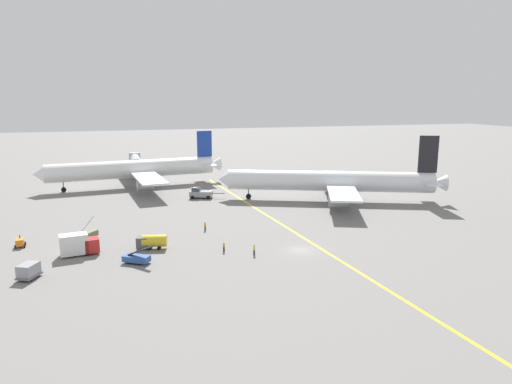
{
  "coord_description": "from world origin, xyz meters",
  "views": [
    {
      "loc": [
        -28.49,
        -67.09,
        24.68
      ],
      "look_at": [
        1.22,
        29.16,
        4.0
      ],
      "focal_mm": 32.41,
      "sensor_mm": 36.0,
      "label": 1
    }
  ],
  "objects_px": {
    "gse_fuel_bowser_stubby": "(151,241)",
    "gse_catering_truck_tall": "(79,244)",
    "ground_crew_marshaller_foreground": "(254,250)",
    "jet_bridge": "(135,160)",
    "gse_gpu_cart_small": "(20,242)",
    "pushback_tug": "(200,193)",
    "gse_stair_truck_yellow": "(85,234)",
    "ground_crew_ramp_agent_by_cones": "(224,247)",
    "airliner_at_gate_left": "(135,169)",
    "gse_belt_loader_portside": "(137,258)",
    "gse_container_dolly_flat": "(29,271)",
    "ground_crew_wing_walker_right": "(205,226)",
    "airliner_being_pushed": "(332,181)"
  },
  "relations": [
    {
      "from": "gse_fuel_bowser_stubby",
      "to": "gse_catering_truck_tall",
      "type": "relative_size",
      "value": 0.85
    },
    {
      "from": "ground_crew_marshaller_foreground",
      "to": "jet_bridge",
      "type": "xyz_separation_m",
      "value": [
        -13.71,
        92.03,
        3.23
      ]
    },
    {
      "from": "gse_gpu_cart_small",
      "to": "pushback_tug",
      "type": "bearing_deg",
      "value": 39.02
    },
    {
      "from": "gse_stair_truck_yellow",
      "to": "ground_crew_ramp_agent_by_cones",
      "type": "relative_size",
      "value": 2.93
    },
    {
      "from": "airliner_at_gate_left",
      "to": "gse_belt_loader_portside",
      "type": "xyz_separation_m",
      "value": [
        -2.89,
        -62.97,
        -4.16
      ]
    },
    {
      "from": "gse_belt_loader_portside",
      "to": "gse_container_dolly_flat",
      "type": "bearing_deg",
      "value": -172.89
    },
    {
      "from": "pushback_tug",
      "to": "gse_catering_truck_tall",
      "type": "height_order",
      "value": "gse_catering_truck_tall"
    },
    {
      "from": "gse_belt_loader_portside",
      "to": "ground_crew_ramp_agent_by_cones",
      "type": "relative_size",
      "value": 2.97
    },
    {
      "from": "airliner_at_gate_left",
      "to": "pushback_tug",
      "type": "relative_size",
      "value": 5.85
    },
    {
      "from": "gse_belt_loader_portside",
      "to": "ground_crew_wing_walker_right",
      "type": "height_order",
      "value": "gse_belt_loader_portside"
    },
    {
      "from": "airliner_being_pushed",
      "to": "ground_crew_wing_walker_right",
      "type": "bearing_deg",
      "value": -154.47
    },
    {
      "from": "gse_belt_loader_portside",
      "to": "ground_crew_marshaller_foreground",
      "type": "xyz_separation_m",
      "value": [
        18.06,
        -1.76,
        0.06
      ]
    },
    {
      "from": "airliner_being_pushed",
      "to": "airliner_at_gate_left",
      "type": "bearing_deg",
      "value": 144.06
    },
    {
      "from": "gse_fuel_bowser_stubby",
      "to": "gse_catering_truck_tall",
      "type": "distance_m",
      "value": 11.3
    },
    {
      "from": "ground_crew_marshaller_foreground",
      "to": "ground_crew_wing_walker_right",
      "type": "distance_m",
      "value": 16.72
    },
    {
      "from": "gse_container_dolly_flat",
      "to": "gse_stair_truck_yellow",
      "type": "xyz_separation_m",
      "value": [
        6.51,
        16.81,
        -0.15
      ]
    },
    {
      "from": "pushback_tug",
      "to": "ground_crew_wing_walker_right",
      "type": "distance_m",
      "value": 29.06
    },
    {
      "from": "pushback_tug",
      "to": "gse_catering_truck_tall",
      "type": "distance_m",
      "value": 44.9
    },
    {
      "from": "gse_gpu_cart_small",
      "to": "ground_crew_marshaller_foreground",
      "type": "distance_m",
      "value": 39.59
    },
    {
      "from": "gse_belt_loader_portside",
      "to": "gse_catering_truck_tall",
      "type": "distance_m",
      "value": 10.85
    },
    {
      "from": "gse_belt_loader_portside",
      "to": "jet_bridge",
      "type": "xyz_separation_m",
      "value": [
        4.36,
        90.28,
        3.29
      ]
    },
    {
      "from": "gse_stair_truck_yellow",
      "to": "jet_bridge",
      "type": "height_order",
      "value": "jet_bridge"
    },
    {
      "from": "gse_fuel_bowser_stubby",
      "to": "ground_crew_wing_walker_right",
      "type": "bearing_deg",
      "value": 37.22
    },
    {
      "from": "airliner_at_gate_left",
      "to": "jet_bridge",
      "type": "height_order",
      "value": "airliner_at_gate_left"
    },
    {
      "from": "gse_catering_truck_tall",
      "to": "gse_stair_truck_yellow",
      "type": "bearing_deg",
      "value": 86.69
    },
    {
      "from": "airliner_at_gate_left",
      "to": "ground_crew_ramp_agent_by_cones",
      "type": "bearing_deg",
      "value": -79.89
    },
    {
      "from": "airliner_at_gate_left",
      "to": "gse_belt_loader_portside",
      "type": "bearing_deg",
      "value": -92.63
    },
    {
      "from": "airliner_being_pushed",
      "to": "ground_crew_wing_walker_right",
      "type": "distance_m",
      "value": 38.16
    },
    {
      "from": "gse_belt_loader_portside",
      "to": "ground_crew_ramp_agent_by_cones",
      "type": "height_order",
      "value": "gse_belt_loader_portside"
    },
    {
      "from": "gse_gpu_cart_small",
      "to": "jet_bridge",
      "type": "distance_m",
      "value": 79.84
    },
    {
      "from": "airliner_being_pushed",
      "to": "gse_catering_truck_tall",
      "type": "bearing_deg",
      "value": -156.79
    },
    {
      "from": "pushback_tug",
      "to": "ground_crew_marshaller_foreground",
      "type": "xyz_separation_m",
      "value": [
        0.41,
        -44.73,
        -0.38
      ]
    },
    {
      "from": "gse_stair_truck_yellow",
      "to": "jet_bridge",
      "type": "bearing_deg",
      "value": 80.6
    },
    {
      "from": "gse_gpu_cart_small",
      "to": "gse_catering_truck_tall",
      "type": "height_order",
      "value": "gse_catering_truck_tall"
    },
    {
      "from": "gse_fuel_bowser_stubby",
      "to": "gse_catering_truck_tall",
      "type": "bearing_deg",
      "value": 178.34
    },
    {
      "from": "airliner_at_gate_left",
      "to": "gse_stair_truck_yellow",
      "type": "distance_m",
      "value": 49.39
    },
    {
      "from": "gse_container_dolly_flat",
      "to": "gse_fuel_bowser_stubby",
      "type": "bearing_deg",
      "value": 24.95
    },
    {
      "from": "gse_gpu_cart_small",
      "to": "gse_catering_truck_tall",
      "type": "distance_m",
      "value": 12.18
    },
    {
      "from": "pushback_tug",
      "to": "ground_crew_marshaller_foreground",
      "type": "bearing_deg",
      "value": -89.48
    },
    {
      "from": "gse_belt_loader_portside",
      "to": "pushback_tug",
      "type": "bearing_deg",
      "value": 67.66
    },
    {
      "from": "gse_fuel_bowser_stubby",
      "to": "ground_crew_ramp_agent_by_cones",
      "type": "height_order",
      "value": "gse_fuel_bowser_stubby"
    },
    {
      "from": "airliner_at_gate_left",
      "to": "ground_crew_wing_walker_right",
      "type": "relative_size",
      "value": 30.69
    },
    {
      "from": "gse_gpu_cart_small",
      "to": "ground_crew_ramp_agent_by_cones",
      "type": "bearing_deg",
      "value": -21.06
    },
    {
      "from": "airliner_being_pushed",
      "to": "gse_stair_truck_yellow",
      "type": "xyz_separation_m",
      "value": [
        -55.62,
        -15.63,
        -3.74
      ]
    },
    {
      "from": "pushback_tug",
      "to": "gse_stair_truck_yellow",
      "type": "relative_size",
      "value": 1.83
    },
    {
      "from": "pushback_tug",
      "to": "gse_gpu_cart_small",
      "type": "bearing_deg",
      "value": -140.98
    },
    {
      "from": "gse_container_dolly_flat",
      "to": "ground_crew_marshaller_foreground",
      "type": "distance_m",
      "value": 32.68
    },
    {
      "from": "gse_catering_truck_tall",
      "to": "jet_bridge",
      "type": "height_order",
      "value": "jet_bridge"
    },
    {
      "from": "gse_stair_truck_yellow",
      "to": "ground_crew_marshaller_foreground",
      "type": "xyz_separation_m",
      "value": [
        26.17,
        -16.74,
        -0.14
      ]
    },
    {
      "from": "gse_catering_truck_tall",
      "to": "pushback_tug",
      "type": "bearing_deg",
      "value": 54.22
    }
  ]
}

